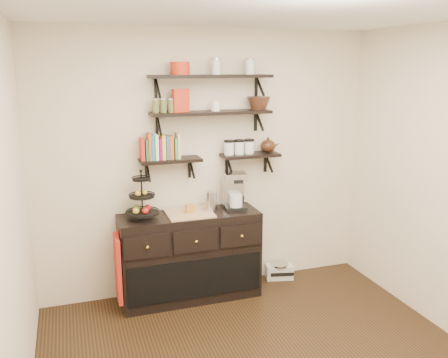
# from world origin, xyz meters

# --- Properties ---
(ceiling) EXTENTS (3.50, 3.50, 0.02)m
(ceiling) POSITION_xyz_m (0.00, 0.00, 2.70)
(ceiling) COLOR white
(ceiling) RESTS_ON back_wall
(back_wall) EXTENTS (3.50, 0.02, 2.70)m
(back_wall) POSITION_xyz_m (0.00, 1.75, 1.35)
(back_wall) COLOR beige
(back_wall) RESTS_ON ground
(left_wall) EXTENTS (0.02, 3.50, 2.70)m
(left_wall) POSITION_xyz_m (-1.75, 0.00, 1.35)
(left_wall) COLOR beige
(left_wall) RESTS_ON ground
(shelf_top) EXTENTS (1.20, 0.27, 0.23)m
(shelf_top) POSITION_xyz_m (0.00, 1.62, 2.23)
(shelf_top) COLOR black
(shelf_top) RESTS_ON back_wall
(shelf_mid) EXTENTS (1.20, 0.27, 0.23)m
(shelf_mid) POSITION_xyz_m (0.00, 1.62, 1.88)
(shelf_mid) COLOR black
(shelf_mid) RESTS_ON back_wall
(shelf_low_left) EXTENTS (0.60, 0.25, 0.23)m
(shelf_low_left) POSITION_xyz_m (-0.42, 1.63, 1.43)
(shelf_low_left) COLOR black
(shelf_low_left) RESTS_ON back_wall
(shelf_low_right) EXTENTS (0.60, 0.25, 0.23)m
(shelf_low_right) POSITION_xyz_m (0.42, 1.63, 1.43)
(shelf_low_right) COLOR black
(shelf_low_right) RESTS_ON back_wall
(cookbooks) EXTENTS (0.40, 0.15, 0.26)m
(cookbooks) POSITION_xyz_m (-0.49, 1.63, 1.57)
(cookbooks) COLOR #B3271C
(cookbooks) RESTS_ON shelf_low_left
(glass_canisters) EXTENTS (0.32, 0.10, 0.13)m
(glass_canisters) POSITION_xyz_m (0.30, 1.63, 1.51)
(glass_canisters) COLOR silver
(glass_canisters) RESTS_ON shelf_low_right
(sideboard) EXTENTS (1.40, 0.50, 0.92)m
(sideboard) POSITION_xyz_m (-0.27, 1.51, 0.45)
(sideboard) COLOR black
(sideboard) RESTS_ON floor
(fruit_stand) EXTENTS (0.31, 0.31, 0.46)m
(fruit_stand) POSITION_xyz_m (-0.72, 1.52, 1.06)
(fruit_stand) COLOR black
(fruit_stand) RESTS_ON sideboard
(candle) EXTENTS (0.08, 0.08, 0.08)m
(candle) POSITION_xyz_m (-0.26, 1.51, 0.96)
(candle) COLOR #B07228
(candle) RESTS_ON sideboard
(coffee_maker) EXTENTS (0.23, 0.23, 0.39)m
(coffee_maker) POSITION_xyz_m (0.22, 1.54, 1.08)
(coffee_maker) COLOR black
(coffee_maker) RESTS_ON sideboard
(thermal_carafe) EXTENTS (0.11, 0.11, 0.22)m
(thermal_carafe) POSITION_xyz_m (-0.04, 1.49, 1.01)
(thermal_carafe) COLOR silver
(thermal_carafe) RESTS_ON sideboard
(apron) EXTENTS (0.04, 0.28, 0.65)m
(apron) POSITION_xyz_m (-1.00, 1.41, 0.46)
(apron) COLOR maroon
(apron) RESTS_ON sideboard
(radio) EXTENTS (0.32, 0.24, 0.18)m
(radio) POSITION_xyz_m (0.79, 1.62, 0.09)
(radio) COLOR silver
(radio) RESTS_ON floor
(recipe_box) EXTENTS (0.17, 0.09, 0.22)m
(recipe_box) POSITION_xyz_m (-0.31, 1.61, 2.01)
(recipe_box) COLOR red
(recipe_box) RESTS_ON shelf_mid
(walnut_bowl) EXTENTS (0.24, 0.24, 0.13)m
(walnut_bowl) POSITION_xyz_m (0.50, 1.61, 1.96)
(walnut_bowl) COLOR black
(walnut_bowl) RESTS_ON shelf_mid
(ramekins) EXTENTS (0.09, 0.09, 0.10)m
(ramekins) POSITION_xyz_m (0.04, 1.61, 1.95)
(ramekins) COLOR white
(ramekins) RESTS_ON shelf_mid
(teapot) EXTENTS (0.24, 0.19, 0.16)m
(teapot) POSITION_xyz_m (0.62, 1.63, 1.53)
(teapot) COLOR #351D10
(teapot) RESTS_ON shelf_low_right
(red_pot) EXTENTS (0.18, 0.18, 0.12)m
(red_pot) POSITION_xyz_m (-0.31, 1.61, 2.31)
(red_pot) COLOR red
(red_pot) RESTS_ON shelf_top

